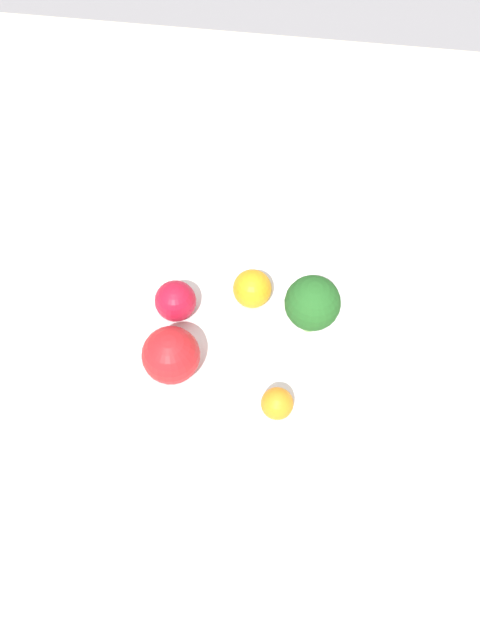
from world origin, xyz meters
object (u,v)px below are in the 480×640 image
Objects in this scene: broccoli at (312,304)px; apple_green at (171,355)px; orange_front at (277,403)px; napkin at (278,189)px; bowl at (240,334)px; apple_red at (176,301)px; orange_back at (252,289)px.

broccoli is 0.16m from apple_green.
napkin is (-0.03, 0.35, -0.06)m from orange_front.
apple_green is 1.82× the size of orange_front.
bowl is at bearing 117.73° from orange_front.
orange_front is at bearing -62.27° from bowl.
broccoli reaches higher than bowl.
napkin is (0.09, 0.24, -0.07)m from apple_red.
apple_green is 0.45× the size of napkin.
apple_red is 0.34× the size of napkin.
apple_green is 0.33m from napkin.
broccoli reaches higher than orange_front.
napkin is at bearing 95.10° from orange_front.
broccoli is at bearing -76.82° from napkin.
bowl is 0.06m from orange_back.
napkin is (0.01, 0.21, -0.06)m from orange_back.
orange_front is at bearing -103.42° from broccoli.
broccoli is at bearing -21.85° from orange_back.
broccoli is 0.08m from orange_back.
apple_red is at bearing -111.22° from napkin.
apple_green reaches higher than bowl.
bowl is 6.03× the size of orange_back.
broccoli is 0.11m from orange_front.
broccoli is 0.15m from apple_red.
apple_red reaches higher than bowl.
napkin is (0.08, 0.32, -0.07)m from apple_green.
apple_red is at bearing 139.96° from orange_front.
orange_front is (-0.03, -0.11, -0.03)m from broccoli.
apple_green is 0.12m from orange_front.
orange_front is 0.14m from orange_back.
apple_red is 1.05× the size of orange_back.
broccoli is 0.57× the size of napkin.
apple_red is at bearing -179.48° from broccoli.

